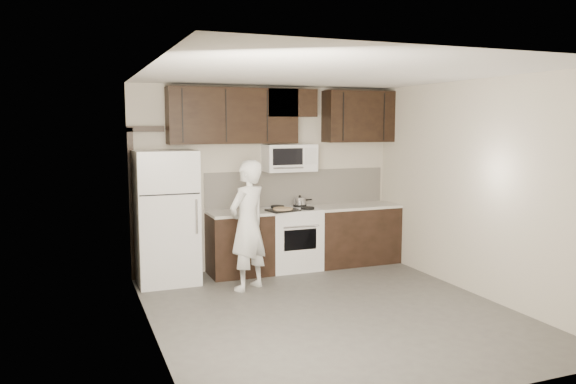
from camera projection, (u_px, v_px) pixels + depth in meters
floor at (331, 311)px, 6.47m from camera, size 4.50×4.50×0.00m
back_wall at (266, 178)px, 8.39m from camera, size 4.00×0.00×4.00m
ceiling at (333, 73)px, 6.15m from camera, size 4.50×4.50×0.00m
counter_run at (311, 237)px, 8.43m from camera, size 2.95×0.64×0.91m
stove at (292, 238)px, 8.32m from camera, size 0.76×0.66×0.94m
backsplash at (297, 188)px, 8.58m from camera, size 2.90×0.02×0.54m
upper_cabinets at (283, 115)px, 8.19m from camera, size 3.48×0.35×0.78m
microwave at (289, 158)px, 8.28m from camera, size 0.76×0.42×0.40m
refrigerator at (166, 217)px, 7.55m from camera, size 0.80×0.76×1.80m
door_trim at (135, 190)px, 7.67m from camera, size 0.50×0.08×2.12m
saucepan at (300, 202)px, 8.46m from camera, size 0.31×0.18×0.17m
baking_tray at (283, 210)px, 8.02m from camera, size 0.48×0.39×0.02m
pizza at (283, 209)px, 8.02m from camera, size 0.34×0.34×0.02m
person at (248, 225)px, 7.24m from camera, size 0.74×0.67×1.69m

